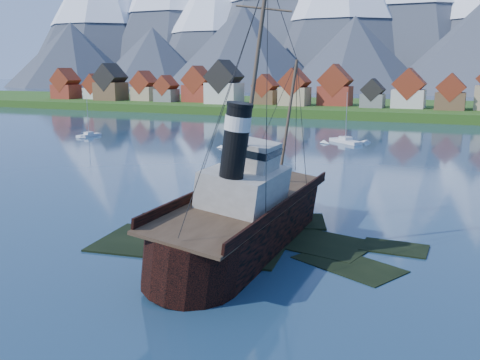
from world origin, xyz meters
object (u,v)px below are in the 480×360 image
at_px(tugboat_wreck, 250,211).
at_px(sailboat_b, 89,136).
at_px(sailboat_a, 240,146).
at_px(sailboat_c, 345,142).

height_order(tugboat_wreck, sailboat_b, tugboat_wreck).
relative_size(tugboat_wreck, sailboat_a, 3.15).
relative_size(sailboat_a, sailboat_b, 1.03).
height_order(sailboat_b, sailboat_c, sailboat_c).
bearing_deg(sailboat_a, sailboat_b, 138.59).
bearing_deg(sailboat_b, tugboat_wreck, -33.85).
bearing_deg(sailboat_b, sailboat_c, 20.44).
xyz_separation_m(tugboat_wreck, sailboat_c, (-7.99, 74.66, -2.92)).
relative_size(tugboat_wreck, sailboat_b, 3.24).
xyz_separation_m(tugboat_wreck, sailboat_b, (-69.22, 60.21, -2.95)).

